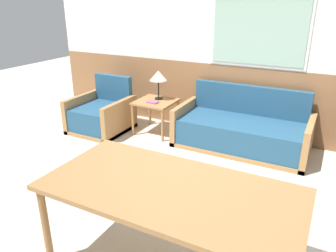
{
  "coord_description": "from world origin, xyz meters",
  "views": [
    {
      "loc": [
        1.12,
        -2.25,
        2.05
      ],
      "look_at": [
        -0.65,
        1.15,
        0.55
      ],
      "focal_mm": 35.0,
      "sensor_mm": 36.0,
      "label": 1
    }
  ],
  "objects": [
    {
      "name": "side_table",
      "position": [
        -1.35,
        2.05,
        0.46
      ],
      "size": [
        0.6,
        0.6,
        0.54
      ],
      "color": "#9E7042",
      "rests_on": "ground_plane"
    },
    {
      "name": "table_lamp",
      "position": [
        -1.35,
        2.15,
        0.91
      ],
      "size": [
        0.28,
        0.28,
        0.46
      ],
      "color": "black",
      "rests_on": "side_table"
    },
    {
      "name": "dining_table",
      "position": [
        0.18,
        -0.4,
        0.69
      ],
      "size": [
        1.93,
        0.95,
        0.75
      ],
      "color": "olive",
      "rests_on": "ground_plane"
    },
    {
      "name": "couch",
      "position": [
        0.04,
        2.12,
        0.26
      ],
      "size": [
        1.88,
        0.86,
        0.85
      ],
      "color": "#9E7042",
      "rests_on": "ground_plane"
    },
    {
      "name": "ground_plane",
      "position": [
        0.0,
        0.0,
        0.0
      ],
      "size": [
        16.0,
        16.0,
        0.0
      ],
      "primitive_type": "plane",
      "color": "beige"
    },
    {
      "name": "book_stack",
      "position": [
        -1.34,
        1.94,
        0.55
      ],
      "size": [
        0.17,
        0.11,
        0.02
      ],
      "color": "#994C84",
      "rests_on": "side_table"
    },
    {
      "name": "wall_back",
      "position": [
        0.0,
        2.63,
        1.36
      ],
      "size": [
        7.2,
        0.09,
        2.7
      ],
      "color": "#8E603D",
      "rests_on": "ground_plane"
    },
    {
      "name": "armchair",
      "position": [
        -2.19,
        1.74,
        0.25
      ],
      "size": [
        0.85,
        0.87,
        0.85
      ],
      "rotation": [
        0.0,
        0.0,
        0.11
      ],
      "color": "#9E7042",
      "rests_on": "ground_plane"
    }
  ]
}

